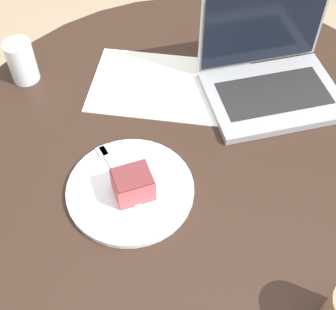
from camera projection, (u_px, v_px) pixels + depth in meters
name	position (u px, v px, depth m)	size (l,w,h in m)	color
ground_plane	(191.00, 277.00, 1.58)	(12.00, 12.00, 0.00)	gray
dining_table	(199.00, 181.00, 1.13)	(1.13, 1.13, 0.71)	black
paper_document	(170.00, 86.00, 1.14)	(0.44, 0.34, 0.00)	white
plate	(130.00, 190.00, 0.94)	(0.26, 0.26, 0.01)	silver
cake_slice	(133.00, 184.00, 0.91)	(0.10, 0.10, 0.06)	#B74C51
fork	(115.00, 168.00, 0.97)	(0.16, 0.11, 0.00)	silver
water_glass	(22.00, 61.00, 1.12)	(0.07, 0.07, 0.10)	silver
laptop	(270.00, 77.00, 1.10)	(0.38, 0.38, 0.23)	gray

